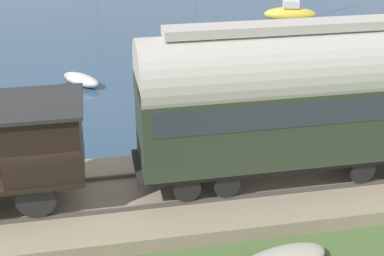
# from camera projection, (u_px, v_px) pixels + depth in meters

# --- Properties ---
(ground_plane) EXTENTS (200.00, 200.00, 0.00)m
(ground_plane) POSITION_uv_depth(u_px,v_px,m) (44.00, 216.00, 15.12)
(ground_plane) COLOR #476033
(rail_embankment) EXTENTS (4.53, 56.00, 0.55)m
(rail_embankment) POSITION_uv_depth(u_px,v_px,m) (43.00, 208.00, 15.09)
(rail_embankment) COLOR gray
(rail_embankment) RESTS_ON ground
(passenger_coach) EXTENTS (2.28, 9.02, 4.66)m
(passenger_coach) POSITION_uv_depth(u_px,v_px,m) (291.00, 95.00, 15.02)
(passenger_coach) COLOR black
(passenger_coach) RESTS_ON rail_embankment
(sailboat_yellow) EXTENTS (2.17, 3.57, 6.49)m
(sailboat_yellow) POSITION_uv_depth(u_px,v_px,m) (290.00, 13.00, 34.21)
(sailboat_yellow) COLOR gold
(sailboat_yellow) RESTS_ON harbor_water
(rowboat_far_out) EXTENTS (1.26, 2.48, 0.45)m
(rowboat_far_out) POSITION_uv_depth(u_px,v_px,m) (269.00, 104.00, 21.72)
(rowboat_far_out) COLOR #B7B2A3
(rowboat_far_out) RESTS_ON harbor_water
(rowboat_mid_harbor) EXTENTS (2.14, 2.00, 0.53)m
(rowboat_mid_harbor) POSITION_uv_depth(u_px,v_px,m) (81.00, 80.00, 24.16)
(rowboat_mid_harbor) COLOR beige
(rowboat_mid_harbor) RESTS_ON harbor_water
(rowboat_near_shore) EXTENTS (2.22, 2.18, 0.31)m
(rowboat_near_shore) POSITION_uv_depth(u_px,v_px,m) (363.00, 115.00, 20.93)
(rowboat_near_shore) COLOR silver
(rowboat_near_shore) RESTS_ON harbor_water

